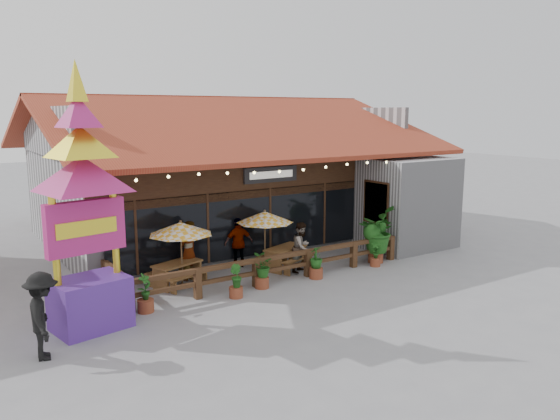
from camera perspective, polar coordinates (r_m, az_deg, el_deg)
ground at (r=19.04m, az=3.24°, el=-6.31°), size 100.00×100.00×0.00m
restaurant_building at (r=24.22m, az=-5.55°, el=2.58°), size 15.50×14.73×6.09m
patio_railing at (r=17.45m, az=-2.20°, el=-5.75°), size 10.00×2.60×0.92m
umbrella_left at (r=17.10m, az=-10.34°, el=-1.94°), size 2.04×2.04×2.13m
umbrella_right at (r=18.75m, az=-1.60°, el=-0.77°), size 2.42×2.42×2.11m
picnic_table_left at (r=17.58m, az=-10.67°, el=-6.18°), size 1.89×1.76×0.75m
picnic_table_right at (r=19.10m, az=0.58°, el=-4.62°), size 1.97×1.84×0.77m
thai_sign_tower at (r=14.05m, az=-19.94°, el=2.87°), size 3.08×3.08×7.13m
tropical_plant at (r=20.02m, az=10.05°, el=-2.20°), size 1.93×1.93×2.02m
diner_a at (r=17.99m, az=-9.54°, el=-4.20°), size 0.85×0.75×1.95m
diner_b at (r=18.66m, az=2.28°, el=-3.89°), size 1.05×0.97×1.73m
diner_c at (r=19.23m, az=-4.34°, el=-3.44°), size 1.09×0.60×1.76m
pedestrian at (r=13.30m, az=-23.57°, el=-10.11°), size 0.92×1.38×1.98m
planter_a at (r=15.52m, az=-13.89°, el=-8.71°), size 0.47×0.45×1.09m
planter_b at (r=16.26m, az=-4.63°, el=-7.59°), size 0.41×0.43×1.00m
planter_c at (r=17.02m, az=-1.91°, el=-6.21°), size 0.86×0.85×1.07m
planter_d at (r=18.03m, az=3.80°, el=-5.53°), size 0.52×0.52×1.09m
planter_e at (r=19.69m, az=9.94°, el=-4.74°), size 0.39×0.37×0.90m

